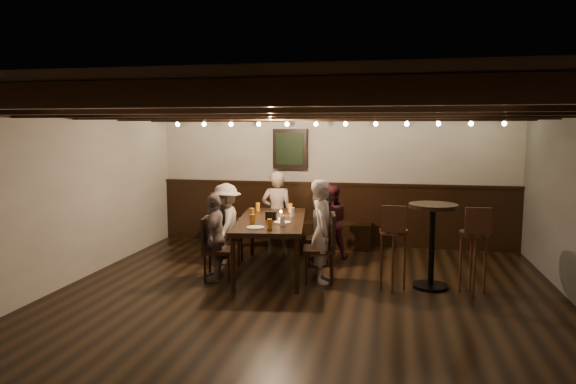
% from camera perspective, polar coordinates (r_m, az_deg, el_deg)
% --- Properties ---
extents(room, '(7.00, 7.00, 7.00)m').
position_cam_1_polar(room, '(8.17, 2.14, -0.25)').
color(room, black).
rests_on(room, ground).
extents(dining_table, '(1.25, 2.24, 0.80)m').
position_cam_1_polar(dining_table, '(7.55, -1.87, -3.50)').
color(dining_table, black).
rests_on(dining_table, floor).
extents(chair_left_near, '(0.46, 0.46, 0.89)m').
position_cam_1_polar(chair_left_near, '(8.17, -6.63, -6.00)').
color(chair_left_near, black).
rests_on(chair_left_near, floor).
extents(chair_left_far, '(0.46, 0.46, 0.89)m').
position_cam_1_polar(chair_left_far, '(7.31, -7.84, -7.58)').
color(chair_left_far, black).
rests_on(chair_left_far, floor).
extents(chair_right_near, '(0.44, 0.44, 0.86)m').
position_cam_1_polar(chair_right_near, '(8.05, 3.56, -6.23)').
color(chair_right_near, black).
rests_on(chair_right_near, floor).
extents(chair_right_far, '(0.49, 0.49, 0.96)m').
position_cam_1_polar(chair_right_far, '(7.17, 3.62, -7.65)').
color(chair_right_far, black).
rests_on(chair_right_far, floor).
extents(person_bench_left, '(0.63, 0.46, 1.18)m').
position_cam_1_polar(person_bench_left, '(8.57, -7.34, -3.22)').
color(person_bench_left, black).
rests_on(person_bench_left, floor).
extents(person_bench_centre, '(0.56, 0.41, 1.41)m').
position_cam_1_polar(person_bench_centre, '(8.58, -1.25, -2.39)').
color(person_bench_centre, gray).
rests_on(person_bench_centre, floor).
extents(person_bench_right, '(0.65, 0.54, 1.20)m').
position_cam_1_polar(person_bench_right, '(8.43, 4.80, -3.29)').
color(person_bench_right, '#4F1B26').
rests_on(person_bench_right, floor).
extents(person_left_near, '(0.59, 0.88, 1.27)m').
position_cam_1_polar(person_left_near, '(8.10, -6.88, -3.51)').
color(person_left_near, '#A09487').
rests_on(person_left_near, floor).
extents(person_left_far, '(0.40, 0.75, 1.22)m').
position_cam_1_polar(person_left_far, '(7.24, -8.13, -4.98)').
color(person_left_far, gray).
rests_on(person_left_far, floor).
extents(person_right_near, '(0.46, 0.63, 1.18)m').
position_cam_1_polar(person_right_near, '(7.98, 3.81, -3.94)').
color(person_right_near, '#232325').
rests_on(person_right_near, floor).
extents(person_right_far, '(0.41, 0.56, 1.42)m').
position_cam_1_polar(person_right_far, '(7.08, 3.89, -4.36)').
color(person_right_far, '#B2A397').
rests_on(person_right_far, floor).
extents(pint_a, '(0.07, 0.07, 0.14)m').
position_cam_1_polar(pint_a, '(8.24, -3.38, -1.66)').
color(pint_a, '#BF7219').
rests_on(pint_a, dining_table).
extents(pint_b, '(0.07, 0.07, 0.14)m').
position_cam_1_polar(pint_b, '(8.14, 0.29, -1.75)').
color(pint_b, '#BF7219').
rests_on(pint_b, dining_table).
extents(pint_c, '(0.07, 0.07, 0.14)m').
position_cam_1_polar(pint_c, '(7.65, -4.04, -2.34)').
color(pint_c, '#BF7219').
rests_on(pint_c, dining_table).
extents(pint_d, '(0.07, 0.07, 0.14)m').
position_cam_1_polar(pint_d, '(7.70, 0.49, -2.26)').
color(pint_d, silver).
rests_on(pint_d, dining_table).
extents(pint_e, '(0.07, 0.07, 0.14)m').
position_cam_1_polar(pint_e, '(7.10, -3.96, -3.06)').
color(pint_e, '#BF7219').
rests_on(pint_e, dining_table).
extents(pint_f, '(0.07, 0.07, 0.14)m').
position_cam_1_polar(pint_f, '(6.97, -0.63, -3.25)').
color(pint_f, silver).
rests_on(pint_f, dining_table).
extents(pint_g, '(0.07, 0.07, 0.14)m').
position_cam_1_polar(pint_g, '(6.73, -2.04, -3.61)').
color(pint_g, '#BF7219').
rests_on(pint_g, dining_table).
extents(plate_near, '(0.24, 0.24, 0.01)m').
position_cam_1_polar(plate_near, '(6.86, -3.63, -3.95)').
color(plate_near, white).
rests_on(plate_near, dining_table).
extents(plate_far, '(0.24, 0.24, 0.01)m').
position_cam_1_polar(plate_far, '(7.22, -0.65, -3.38)').
color(plate_far, white).
rests_on(plate_far, dining_table).
extents(condiment_caddy, '(0.15, 0.10, 0.12)m').
position_cam_1_polar(condiment_caddy, '(7.47, -1.90, -2.62)').
color(condiment_caddy, black).
rests_on(condiment_caddy, dining_table).
extents(candle, '(0.05, 0.05, 0.05)m').
position_cam_1_polar(candle, '(7.81, -0.80, -2.46)').
color(candle, beige).
rests_on(candle, dining_table).
extents(high_top_table, '(0.64, 0.64, 1.13)m').
position_cam_1_polar(high_top_table, '(7.04, 15.73, -4.42)').
color(high_top_table, black).
rests_on(high_top_table, floor).
extents(bar_stool_left, '(0.36, 0.37, 1.15)m').
position_cam_1_polar(bar_stool_left, '(6.89, 11.58, -7.24)').
color(bar_stool_left, '#381F11').
rests_on(bar_stool_left, floor).
extents(bar_stool_right, '(0.36, 0.38, 1.15)m').
position_cam_1_polar(bar_stool_right, '(7.02, 19.85, -7.26)').
color(bar_stool_right, '#381F11').
rests_on(bar_stool_right, floor).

